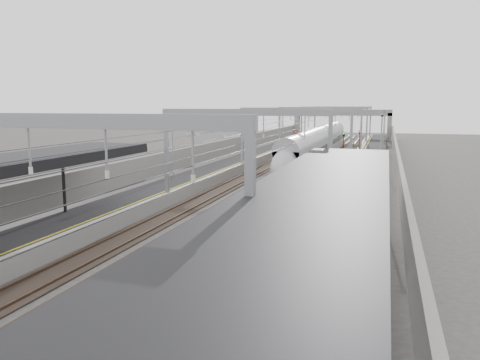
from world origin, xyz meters
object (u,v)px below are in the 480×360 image
Objects in this scene: overbridge at (342,116)px; train at (316,152)px; bench at (364,253)px; signal_green at (296,137)px.

train is at bearing -88.31° from overbridge.
bench is 63.25m from signal_green.
bench is (9.34, -90.97, -3.69)m from overbridge.
signal_green is at bearing -100.02° from overbridge.
bench is (7.84, -40.00, -0.35)m from train.
train is 22.57m from signal_green.
overbridge is 6.33× the size of signal_green.
train is 40.77m from bench.
train is (1.50, -50.97, -3.34)m from overbridge.
signal_green reaches higher than bench.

